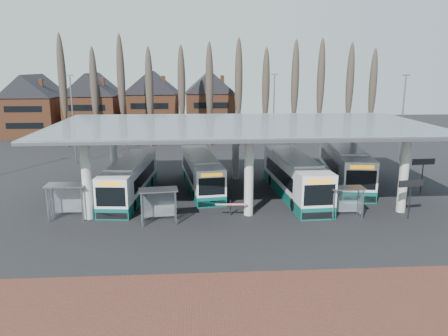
{
  "coord_description": "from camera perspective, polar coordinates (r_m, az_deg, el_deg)",
  "views": [
    {
      "loc": [
        -3.95,
        -29.08,
        11.16
      ],
      "look_at": [
        -1.58,
        7.0,
        2.66
      ],
      "focal_mm": 35.0,
      "sensor_mm": 36.0,
      "label": 1
    }
  ],
  "objects": [
    {
      "name": "barrier",
      "position": [
        32.95,
        0.9,
        -4.88
      ],
      "size": [
        2.37,
        0.69,
        1.19
      ],
      "rotation": [
        0.0,
        0.0,
        -0.04
      ],
      "color": "black",
      "rests_on": "ground"
    },
    {
      "name": "townhouse_row",
      "position": [
        74.21,
        -13.05,
        8.86
      ],
      "size": [
        36.8,
        10.3,
        12.25
      ],
      "color": "brown",
      "rests_on": "ground"
    },
    {
      "name": "poplar_row",
      "position": [
        62.25,
        -0.11,
        11.03
      ],
      "size": [
        45.1,
        1.1,
        14.5
      ],
      "color": "#473D33",
      "rests_on": "ground"
    },
    {
      "name": "lamp_post_c",
      "position": [
        54.92,
        22.26,
        6.16
      ],
      "size": [
        0.8,
        0.16,
        10.17
      ],
      "color": "slate",
      "rests_on": "ground"
    },
    {
      "name": "lamp_post_b",
      "position": [
        56.27,
        6.51,
        7.2
      ],
      "size": [
        0.8,
        0.16,
        10.17
      ],
      "color": "slate",
      "rests_on": "ground"
    },
    {
      "name": "bus_2",
      "position": [
        38.57,
        9.21,
        -1.2
      ],
      "size": [
        3.48,
        12.81,
        3.52
      ],
      "rotation": [
        0.0,
        0.0,
        0.06
      ],
      "color": "white",
      "rests_on": "ground"
    },
    {
      "name": "info_sign_1",
      "position": [
        42.4,
        24.59,
        0.44
      ],
      "size": [
        2.12,
        0.31,
        3.16
      ],
      "rotation": [
        0.0,
        0.0,
        0.09
      ],
      "color": "black",
      "rests_on": "ground"
    },
    {
      "name": "station_canopy",
      "position": [
        37.69,
        2.31,
        4.86
      ],
      "size": [
        32.0,
        16.0,
        6.34
      ],
      "color": "#B9B9B4",
      "rests_on": "ground"
    },
    {
      "name": "shelter_2",
      "position": [
        33.88,
        15.64,
        -3.44
      ],
      "size": [
        2.57,
        1.31,
        2.38
      ],
      "rotation": [
        0.0,
        0.0,
        0.01
      ],
      "color": "gray",
      "rests_on": "ground"
    },
    {
      "name": "shelter_1",
      "position": [
        31.82,
        -8.58,
        -3.9
      ],
      "size": [
        2.91,
        1.7,
        2.57
      ],
      "rotation": [
        0.0,
        0.0,
        0.12
      ],
      "color": "gray",
      "rests_on": "ground"
    },
    {
      "name": "brick_strip",
      "position": [
        20.77,
        8.28,
        -19.37
      ],
      "size": [
        70.0,
        10.0,
        0.03
      ],
      "primitive_type": "cube",
      "color": "#582E23",
      "rests_on": "ground"
    },
    {
      "name": "bus_0",
      "position": [
        38.57,
        -12.18,
        -1.52
      ],
      "size": [
        3.58,
        11.93,
        3.27
      ],
      "rotation": [
        0.0,
        0.0,
        -0.09
      ],
      "color": "white",
      "rests_on": "ground"
    },
    {
      "name": "info_sign_0",
      "position": [
        34.83,
        23.23,
        -2.22
      ],
      "size": [
        2.01,
        0.45,
        3.01
      ],
      "rotation": [
        0.0,
        0.0,
        0.17
      ],
      "color": "black",
      "rests_on": "ground"
    },
    {
      "name": "shelter_0",
      "position": [
        34.36,
        -19.81,
        -3.14
      ],
      "size": [
        2.89,
        1.47,
        2.67
      ],
      "rotation": [
        0.0,
        0.0,
        -0.01
      ],
      "color": "gray",
      "rests_on": "ground"
    },
    {
      "name": "bus_3",
      "position": [
        43.79,
        15.42,
        0.3
      ],
      "size": [
        4.44,
        13.38,
        3.65
      ],
      "rotation": [
        0.0,
        0.0,
        -0.13
      ],
      "color": "white",
      "rests_on": "ground"
    },
    {
      "name": "lamp_post_a",
      "position": [
        53.3,
        -19.13,
        6.23
      ],
      "size": [
        0.8,
        0.16,
        10.17
      ],
      "color": "slate",
      "rests_on": "ground"
    },
    {
      "name": "ground",
      "position": [
        31.4,
        3.76,
        -7.62
      ],
      "size": [
        140.0,
        140.0,
        0.0
      ],
      "primitive_type": "plane",
      "color": "black",
      "rests_on": "ground"
    },
    {
      "name": "bus_1",
      "position": [
        40.41,
        -2.97,
        -0.61
      ],
      "size": [
        3.92,
        11.69,
        3.19
      ],
      "rotation": [
        0.0,
        0.0,
        0.13
      ],
      "color": "white",
      "rests_on": "ground"
    }
  ]
}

